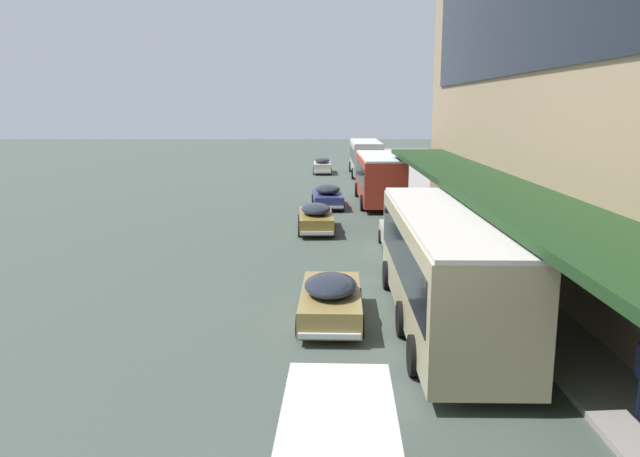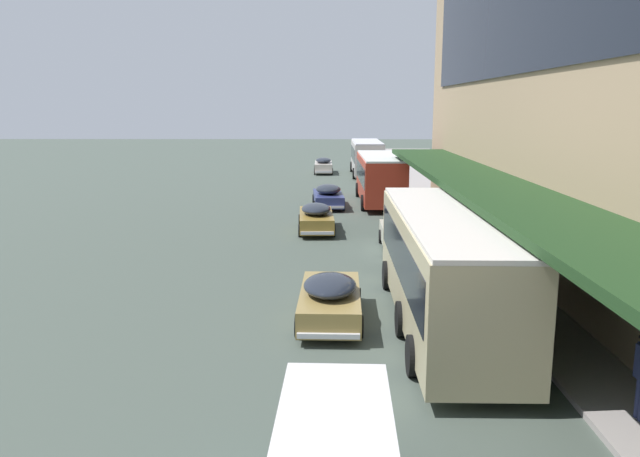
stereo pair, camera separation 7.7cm
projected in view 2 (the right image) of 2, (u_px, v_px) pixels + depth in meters
transit_bus_kerbside_front at (380, 176)px, 41.25m from camera, size 2.87×9.57×3.21m
transit_bus_kerbside_rear at (443, 262)px, 18.08m from camera, size 2.88×11.30×3.39m
transit_bus_kerbside_far at (367, 156)px, 58.12m from camera, size 2.86×9.76×3.21m
sedan_second_mid at (328, 196)px, 39.88m from camera, size 2.10×4.79×1.50m
sedan_lead_near at (323, 165)px, 60.23m from camera, size 1.81×4.85×1.53m
sedan_oncoming_rear at (330, 298)px, 18.67m from camera, size 2.00×4.61×1.44m
sedan_trailing_mid at (316, 217)px, 32.23m from camera, size 1.97×4.85×1.48m
sedan_far_back at (401, 233)px, 27.97m from camera, size 1.83×4.91×1.61m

